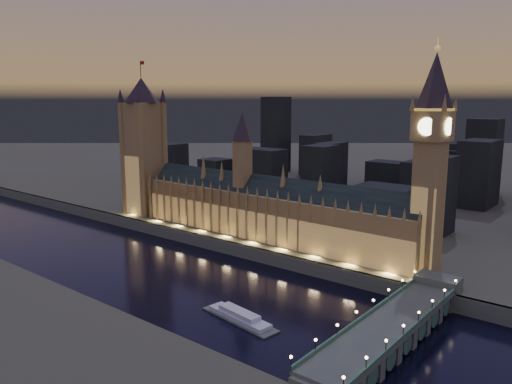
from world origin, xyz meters
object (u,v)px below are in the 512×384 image
Objects in this scene: victoria_tower at (143,139)px; westminster_bridge at (394,328)px; palace_of_westminster at (266,209)px; river_boat at (239,317)px; elizabeth_tower at (431,146)px.

victoria_tower reaches higher than westminster_bridge.
victoria_tower is at bearing 179.91° from palace_of_westminster.
victoria_tower reaches higher than river_boat.
victoria_tower is 218.13m from elizabeth_tower.
victoria_tower is 1.01× the size of westminster_bridge.
palace_of_westminster is 123.26m from victoria_tower.
westminster_bridge is (13.16, -65.37, -65.67)m from elizabeth_tower.
westminster_bridge is at bearing -29.79° from palace_of_westminster.
palace_of_westminster is at bearing 121.59° from river_boat.
victoria_tower is at bearing 164.21° from westminster_bridge.
elizabeth_tower is (100.69, 0.18, 45.28)m from palace_of_westminster.
palace_of_westminster is at bearing -179.90° from elizabeth_tower.
victoria_tower reaches higher than palace_of_westminster.
victoria_tower is 247.18m from westminster_bridge.
palace_of_westminster is 1.77× the size of elizabeth_tower.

